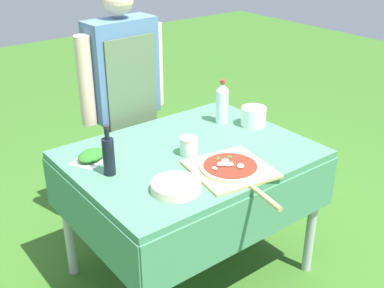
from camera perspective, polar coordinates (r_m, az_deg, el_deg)
ground_plane at (r=2.95m, az=-0.19°, el=-14.73°), size 12.00×12.00×0.00m
prep_table at (r=2.56m, az=-0.21°, el=-2.90°), size 1.24×0.96×0.79m
person_cook at (r=2.98m, az=-8.06°, el=6.06°), size 0.59×0.21×1.57m
pizza_on_peel at (r=2.33m, az=4.69°, el=-2.94°), size 0.42×0.61×0.05m
oil_bottle at (r=2.29m, az=-9.85°, el=-1.33°), size 0.06×0.06×0.25m
water_bottle at (r=2.83m, az=3.59°, el=4.90°), size 0.07×0.07×0.26m
herb_container at (r=2.47m, az=-11.84°, el=-1.40°), size 0.23×0.21×0.05m
mixing_tub at (r=2.83m, az=7.30°, el=3.26°), size 0.15×0.15×0.11m
plate_stack at (r=2.17m, az=-1.92°, el=-5.03°), size 0.23×0.23×0.04m
sauce_jar at (r=2.47m, az=-0.38°, el=-0.36°), size 0.10×0.10×0.09m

